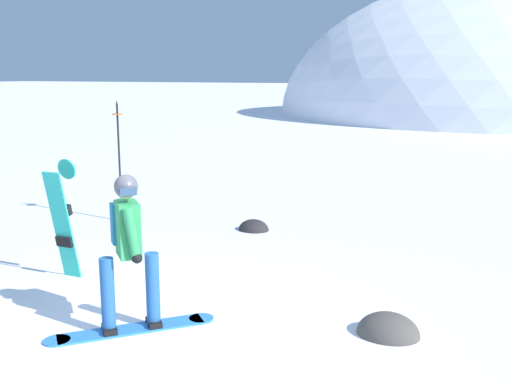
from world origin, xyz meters
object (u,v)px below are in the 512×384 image
Objects in this scene: rock_dark at (388,334)px; spare_snowboard at (63,220)px; piste_marker_near at (119,154)px; rock_mid at (254,230)px; snowboarder_main at (128,248)px.

spare_snowboard is at bearing -180.00° from rock_dark.
piste_marker_near is 4.10× the size of rock_mid.
snowboarder_main is at bearing -52.49° from piste_marker_near.
piste_marker_near is 6.52m from rock_dark.
snowboarder_main is at bearing -29.52° from spare_snowboard.
snowboarder_main reaches higher than rock_mid.
piste_marker_near is at bearing 127.51° from snowboarder_main.
spare_snowboard is 2.42× the size of rock_dark.
spare_snowboard reaches higher than rock_mid.
rock_dark reaches higher than rock_mid.
piste_marker_near is 2.88m from rock_mid.
spare_snowboard is 4.43m from rock_dark.
piste_marker_near reaches higher than snowboarder_main.
snowboarder_main is 2.92m from rock_dark.
spare_snowboard is 3.29m from piste_marker_near.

